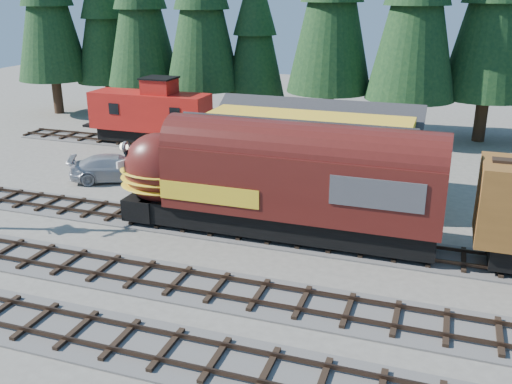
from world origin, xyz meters
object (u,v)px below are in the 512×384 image
(depot, at_px, (307,147))
(locomotive, at_px, (266,186))
(pickup_truck_b, at_px, (115,168))
(pickup_truck_a, at_px, (178,170))
(caboose, at_px, (151,114))

(depot, height_order, locomotive, depot)
(pickup_truck_b, bearing_deg, depot, -111.45)
(locomotive, distance_m, pickup_truck_a, 9.72)
(locomotive, xyz_separation_m, pickup_truck_b, (-11.91, 5.22, -1.78))
(depot, relative_size, locomotive, 0.78)
(depot, height_order, pickup_truck_a, depot)
(depot, bearing_deg, pickup_truck_b, -174.10)
(caboose, distance_m, pickup_truck_a, 10.55)
(depot, xyz_separation_m, locomotive, (-0.46, -6.50, -0.36))
(depot, height_order, pickup_truck_b, depot)
(caboose, relative_size, pickup_truck_a, 1.38)
(locomotive, bearing_deg, caboose, 135.08)
(pickup_truck_b, bearing_deg, pickup_truck_a, -110.73)
(pickup_truck_b, bearing_deg, caboose, -13.73)
(pickup_truck_a, xyz_separation_m, pickup_truck_b, (-4.23, -0.49, -0.13))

